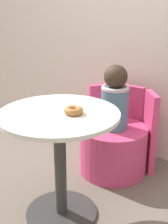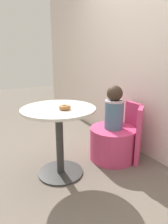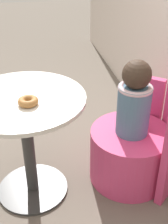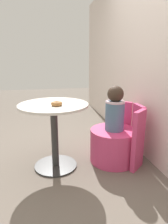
{
  "view_description": "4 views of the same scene",
  "coord_description": "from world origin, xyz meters",
  "px_view_note": "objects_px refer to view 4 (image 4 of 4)",
  "views": [
    {
      "loc": [
        1.12,
        -1.34,
        1.36
      ],
      "look_at": [
        -0.0,
        0.3,
        0.63
      ],
      "focal_mm": 50.0,
      "sensor_mm": 36.0,
      "label": 1
    },
    {
      "loc": [
        1.78,
        -0.71,
        1.22
      ],
      "look_at": [
        -0.01,
        0.3,
        0.63
      ],
      "focal_mm": 32.0,
      "sensor_mm": 36.0,
      "label": 2
    },
    {
      "loc": [
        1.62,
        0.02,
        1.58
      ],
      "look_at": [
        0.06,
        0.35,
        0.61
      ],
      "focal_mm": 50.0,
      "sensor_mm": 36.0,
      "label": 3
    },
    {
      "loc": [
        2.07,
        -0.11,
        1.18
      ],
      "look_at": [
        0.03,
        0.33,
        0.62
      ],
      "focal_mm": 32.0,
      "sensor_mm": 36.0,
      "label": 4
    }
  ],
  "objects_px": {
    "tub_chair": "(113,145)",
    "child_figure": "(115,109)",
    "donut": "(57,104)",
    "round_table": "(54,123)"
  },
  "relations": [
    {
      "from": "child_figure",
      "to": "donut",
      "type": "height_order",
      "value": "child_figure"
    },
    {
      "from": "round_table",
      "to": "child_figure",
      "type": "bearing_deg",
      "value": 89.59
    },
    {
      "from": "child_figure",
      "to": "donut",
      "type": "bearing_deg",
      "value": -82.57
    },
    {
      "from": "child_figure",
      "to": "donut",
      "type": "xyz_separation_m",
      "value": [
        0.09,
        -0.65,
        0.11
      ]
    },
    {
      "from": "tub_chair",
      "to": "child_figure",
      "type": "distance_m",
      "value": 0.44
    },
    {
      "from": "tub_chair",
      "to": "child_figure",
      "type": "xyz_separation_m",
      "value": [
        -0.0,
        0.0,
        0.44
      ]
    },
    {
      "from": "tub_chair",
      "to": "child_figure",
      "type": "height_order",
      "value": "child_figure"
    },
    {
      "from": "round_table",
      "to": "child_figure",
      "type": "xyz_separation_m",
      "value": [
        0.0,
        0.68,
        0.12
      ]
    },
    {
      "from": "donut",
      "to": "tub_chair",
      "type": "bearing_deg",
      "value": 97.43
    },
    {
      "from": "tub_chair",
      "to": "child_figure",
      "type": "bearing_deg",
      "value": 180.0
    }
  ]
}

